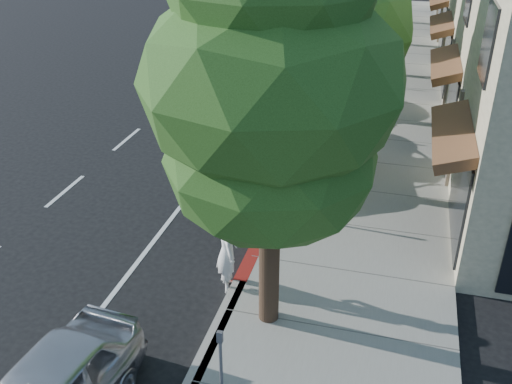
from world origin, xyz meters
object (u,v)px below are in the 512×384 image
(street_tree_2, at_px, (351,11))
(white_pickup, at_px, (295,55))
(cyclist, at_px, (227,251))
(dark_sedan, at_px, (311,91))
(street_tree_0, at_px, (272,89))
(street_tree_1, at_px, (326,34))
(silver_suv, at_px, (282,137))
(dark_suv_far, at_px, (326,14))
(bicycle, at_px, (210,191))
(pedestrian, at_px, (363,139))

(street_tree_2, bearing_deg, white_pickup, 117.58)
(cyclist, xyz_separation_m, white_pickup, (-1.95, 17.03, -0.21))
(street_tree_2, distance_m, dark_sedan, 3.58)
(street_tree_0, xyz_separation_m, street_tree_1, (0.00, 6.00, -0.43))
(silver_suv, relative_size, dark_suv_far, 1.20)
(street_tree_2, bearing_deg, silver_suv, -107.28)
(bicycle, xyz_separation_m, dark_sedan, (1.30, 8.43, 0.28))
(cyclist, relative_size, silver_suv, 0.30)
(silver_suv, xyz_separation_m, pedestrian, (2.46, 0.36, 0.07))
(silver_suv, relative_size, pedestrian, 3.94)
(street_tree_2, height_order, bicycle, street_tree_2)
(street_tree_0, xyz_separation_m, silver_suv, (-1.40, 7.50, -4.04))
(street_tree_0, xyz_separation_m, dark_suv_far, (-3.10, 27.46, -4.02))
(silver_suv, bearing_deg, street_tree_2, 65.12)
(street_tree_2, bearing_deg, pedestrian, -75.59)
(cyclist, bearing_deg, white_pickup, -22.77)
(pedestrian, bearing_deg, dark_sedan, -105.05)
(white_pickup, bearing_deg, cyclist, -84.20)
(street_tree_0, height_order, street_tree_1, street_tree_0)
(street_tree_0, xyz_separation_m, street_tree_2, (-0.00, 12.00, -0.92))
(street_tree_2, relative_size, dark_suv_far, 1.21)
(bicycle, bearing_deg, cyclist, -136.50)
(silver_suv, bearing_deg, street_tree_0, -87.02)
(street_tree_0, height_order, pedestrian, street_tree_0)
(cyclist, bearing_deg, street_tree_0, -157.44)
(street_tree_2, distance_m, dark_suv_far, 16.07)
(street_tree_1, relative_size, pedestrian, 4.48)
(street_tree_0, relative_size, dark_suv_far, 1.47)
(street_tree_2, distance_m, cyclist, 11.57)
(bicycle, bearing_deg, street_tree_1, -38.25)
(bicycle, relative_size, silver_suv, 0.29)
(street_tree_2, relative_size, bicycle, 3.42)
(street_tree_1, distance_m, dark_suv_far, 21.98)
(dark_sedan, xyz_separation_m, pedestrian, (2.46, -4.81, 0.19))
(street_tree_0, bearing_deg, silver_suv, 100.57)
(dark_sedan, distance_m, white_pickup, 5.54)
(street_tree_1, relative_size, street_tree_2, 1.13)
(silver_suv, xyz_separation_m, dark_suv_far, (-1.70, 19.96, 0.02))
(street_tree_1, xyz_separation_m, street_tree_2, (-0.00, 6.00, -0.49))
(street_tree_2, height_order, dark_sedan, street_tree_2)
(street_tree_1, height_order, street_tree_2, street_tree_1)
(bicycle, distance_m, dark_sedan, 8.54)
(street_tree_1, bearing_deg, bicycle, -146.80)
(bicycle, bearing_deg, street_tree_0, -128.92)
(white_pickup, xyz_separation_m, pedestrian, (4.16, -10.07, 0.22))
(silver_suv, height_order, dark_sedan, silver_suv)
(dark_suv_far, bearing_deg, bicycle, -94.36)
(street_tree_0, distance_m, white_pickup, 18.68)
(white_pickup, bearing_deg, street_tree_1, -76.17)
(street_tree_1, bearing_deg, street_tree_2, 90.00)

